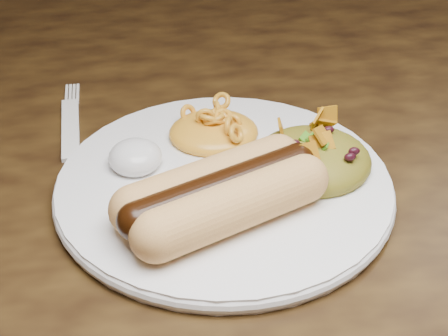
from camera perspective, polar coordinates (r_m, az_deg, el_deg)
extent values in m
cube|color=#432E11|center=(0.69, 4.25, 5.26)|extent=(1.60, 0.90, 0.04)
cylinder|color=white|center=(0.53, 0.00, -1.48)|extent=(0.33, 0.33, 0.01)
cylinder|color=#FEC46C|center=(0.47, 0.12, -3.34)|extent=(0.12, 0.08, 0.04)
cylinder|color=#FEC46C|center=(0.49, -0.48, -1.05)|extent=(0.12, 0.08, 0.04)
cylinder|color=black|center=(0.48, -0.19, -1.78)|extent=(0.13, 0.08, 0.03)
ellipsoid|color=yellow|center=(0.57, -0.88, 3.86)|extent=(0.09, 0.09, 0.03)
ellipsoid|color=silver|center=(0.54, -7.42, 1.32)|extent=(0.05, 0.05, 0.03)
ellipsoid|color=#B0601E|center=(0.53, 7.37, 1.10)|extent=(0.09, 0.09, 0.04)
cube|color=white|center=(0.62, -12.64, 3.22)|extent=(0.03, 0.16, 0.00)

